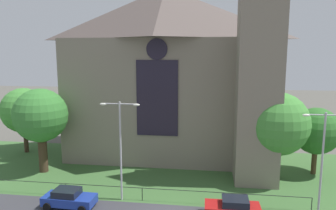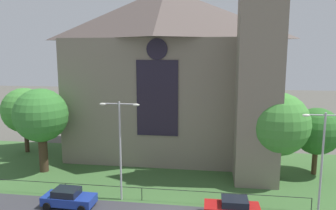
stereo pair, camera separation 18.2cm
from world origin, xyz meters
The scene contains 12 objects.
ground centered at (0.00, 10.00, 0.00)m, with size 160.00×160.00×0.00m, color #56544C.
grass_verge centered at (0.00, 8.00, 0.00)m, with size 120.00×20.00×0.01m, color #3D6633.
church_building centered at (-1.66, 15.66, 10.27)m, with size 23.20×16.20×26.00m.
iron_railing centered at (-2.43, 2.50, 0.96)m, with size 27.52×0.07×1.13m.
tree_left_far centered at (-19.89, 13.80, 5.35)m, with size 5.56×5.56×8.15m.
tree_left_near centered at (-14.22, 7.72, 5.99)m, with size 5.54×5.54×8.84m.
tree_right_far centered at (13.89, 10.95, 4.55)m, with size 4.77×4.77×6.95m.
tree_right_near centered at (9.48, 8.28, 5.72)m, with size 6.04×6.04×8.78m.
streetlamp_near centered at (-4.19, 2.40, 5.39)m, with size 3.37×0.26×8.51m.
streetlamp_far centered at (11.78, 2.40, 5.12)m, with size 3.37×0.26×8.01m.
parked_car_blue centered at (-8.09, 0.55, 0.74)m, with size 4.26×2.14×1.51m.
parked_car_red centered at (5.05, 0.70, 0.74)m, with size 4.23×2.08×1.51m.
Camera 1 is at (3.27, -22.73, 12.42)m, focal length 34.42 mm.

